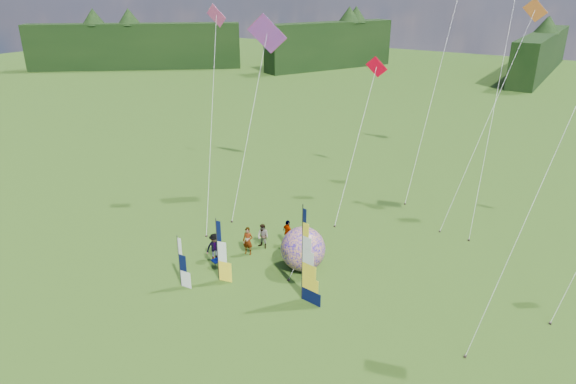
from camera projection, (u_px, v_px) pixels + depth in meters
The scene contains 18 objects.
ground at pixel (261, 327), 24.89m from camera, with size 220.00×220.00×0.00m, color #4D6E24.
treeline_ring at pixel (260, 255), 23.37m from camera, with size 210.00×210.00×8.00m, color black, non-canonical shape.
feather_banner_main at pixel (302, 255), 26.15m from camera, with size 1.41×0.10×5.26m, color #060D35, non-canonical shape.
side_banner_left at pixel (218, 251), 28.15m from camera, with size 1.02×0.10×3.69m, color yellow, non-canonical shape.
side_banner_far at pixel (179, 262), 27.74m from camera, with size 0.89×0.10×2.98m, color white, non-canonical shape.
bol_inflatable at pixel (303, 249), 29.50m from camera, with size 2.60×2.60×2.60m, color #0C0090.
spectator_a at pixel (248, 241), 31.27m from camera, with size 0.65×0.43×1.79m, color #66594C.
spectator_b at pixel (263, 236), 32.05m from camera, with size 0.78×0.38×1.60m, color #66594C.
spectator_c at pixel (215, 247), 30.65m from camera, with size 1.11×0.41×1.71m, color #66594C.
spectator_d at pixel (288, 233), 32.38m from camera, with size 1.00×0.41×1.70m, color #66594C.
camp_chair at pixel (217, 260), 29.97m from camera, with size 0.58×0.58×1.00m, color #00083F, non-canonical shape.
kite_whale at pixel (499, 82), 34.11m from camera, with size 3.72×13.12×18.76m, color black, non-canonical shape.
kite_rainbow_delta at pixel (249, 109), 36.16m from camera, with size 6.54×11.95×14.47m, color red, non-canonical shape.
kite_parafoil at pixel (553, 149), 20.89m from camera, with size 6.59×9.26×18.47m, color #B72700, non-canonical shape.
small_kite_red at pixel (357, 134), 36.45m from camera, with size 3.80×10.85×11.00m, color #EC001F, non-canonical shape.
small_kite_orange at pixel (488, 112), 33.86m from camera, with size 5.08×10.23×15.10m, color orange, non-canonical shape.
small_kite_pink at pixel (211, 112), 34.76m from camera, with size 6.86×9.83×14.67m, color #E04487, non-canonical shape.
small_kite_green at pixel (439, 67), 39.16m from camera, with size 2.68×12.98×19.00m, color green, non-canonical shape.
Camera 1 is at (12.06, -16.66, 15.54)m, focal length 32.00 mm.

